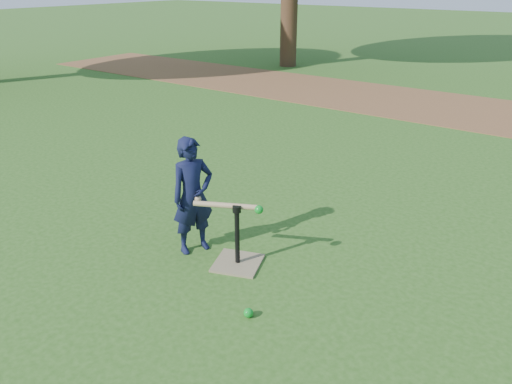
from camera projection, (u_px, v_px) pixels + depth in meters
The scene contains 6 objects.
ground at pixel (250, 276), 4.60m from camera, with size 80.00×80.00×0.00m, color #285116.
dirt_strip at pixel (469, 111), 10.16m from camera, with size 24.00×3.00×0.01m, color brown.
child at pixel (193, 196), 4.82m from camera, with size 0.43×0.28×1.18m, color black.
wiffle_ball_ground at pixel (248, 313), 4.03m from camera, with size 0.08×0.08×0.08m, color #0C8E20.
batting_tee at pixel (237, 254), 4.75m from camera, with size 0.55×0.55×0.61m.
swing_action at pixel (229, 206), 4.59m from camera, with size 0.70×0.31×0.09m.
Camera 1 is at (2.35, -3.13, 2.55)m, focal length 35.00 mm.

